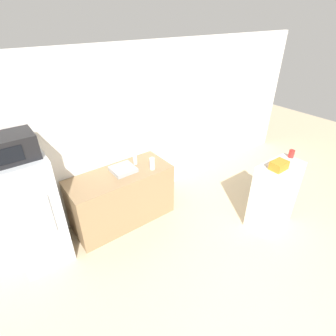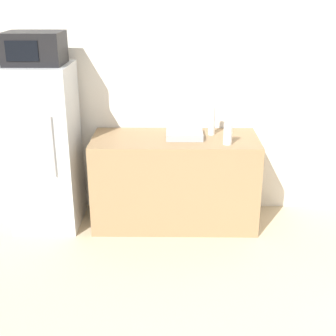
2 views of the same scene
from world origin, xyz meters
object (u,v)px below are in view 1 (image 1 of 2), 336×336
Objects in this scene: jar at (291,154)px; microwave at (10,147)px; basket at (279,165)px; refrigerator at (33,213)px; bottle_tall at (135,156)px; bottle_short at (152,164)px.

microwave is at bearing 157.32° from jar.
jar is at bearing 10.70° from basket.
refrigerator is at bearing 152.82° from basket.
bottle_short is at bearing -67.19° from bottle_tall.
basket is at bearing -27.16° from microwave.
bottle_tall is 2.09m from basket.
refrigerator is 1.60m from bottle_tall.
microwave reaches higher than bottle_short.
microwave reaches higher than bottle_tall.
basket is at bearing -27.18° from refrigerator.
refrigerator is 13.38× the size of jar.
jar is at bearing -22.68° from microwave.
bottle_tall is at bearing 139.00° from jar.
microwave is 3.30m from basket.
jar reaches higher than bottle_tall.
microwave is 1.85m from bottle_short.
bottle_short is at bearing 142.89° from jar.
refrigerator reaches higher than bottle_short.
refrigerator is at bearing -174.97° from bottle_tall.
basket is (2.89, -1.48, 0.36)m from refrigerator.
microwave reaches higher than refrigerator.
bottle_tall is (1.58, 0.14, -0.68)m from microwave.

